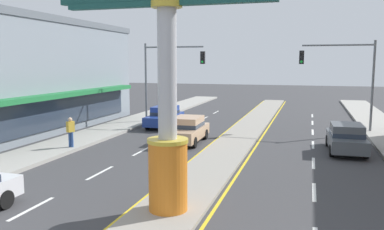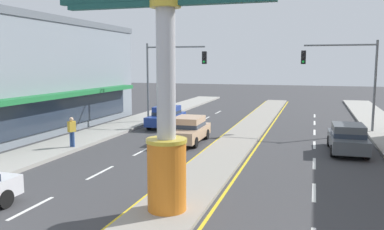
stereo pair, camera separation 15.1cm
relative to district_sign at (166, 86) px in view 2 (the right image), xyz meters
name	(u,v)px [view 2 (the right image)]	position (x,y,z in m)	size (l,w,h in m)	color
median_strip	(239,139)	(0.00, 12.34, -3.96)	(2.26, 52.00, 0.14)	gray
sidewalk_left	(89,137)	(-9.20, 10.34, -3.94)	(2.93, 60.00, 0.18)	#9E9B93
lane_markings	(234,145)	(0.00, 10.99, -4.02)	(9.00, 52.00, 0.01)	silver
district_sign	(166,86)	(0.00, 0.00, 0.00)	(7.06, 1.28, 7.70)	orange
storefront_left	(18,75)	(-15.14, 11.26, -0.15)	(8.09, 20.99, 7.75)	gray
traffic_light_left_side	(169,69)	(-6.37, 17.25, 0.22)	(4.86, 0.46, 6.20)	slate
traffic_light_right_side	(347,70)	(6.37, 17.32, 0.22)	(4.86, 0.46, 6.20)	slate
sedan_near_right_lane	(166,116)	(-6.08, 15.92, -3.24)	(1.90, 4.33, 1.53)	navy
sedan_near_left_lane	(188,129)	(-2.78, 10.91, -3.24)	(1.90, 4.33, 1.53)	tan
sedan_mid_left_lane	(348,138)	(6.08, 10.86, -3.24)	(1.93, 4.35, 1.53)	#4C5156
pedestrian_near_kerb	(72,130)	(-8.20, 7.09, -2.93)	(0.34, 0.45, 1.62)	#2D4C8C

